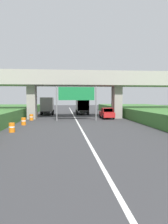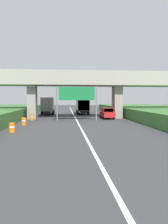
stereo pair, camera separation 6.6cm
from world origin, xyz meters
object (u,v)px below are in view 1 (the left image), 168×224
Objects in this scene: construction_barrel_3 at (24,121)px; truck_yellow at (82,105)px; car_red at (107,113)px; construction_barrel_5 at (36,114)px; overhead_highway_sign at (77,96)px; construction_barrel_4 at (31,117)px; construction_barrel_2 at (12,127)px; truck_white at (48,105)px.

truck_yellow is at bearing 62.98° from construction_barrel_3.
car_red reaches higher than construction_barrel_5.
construction_barrel_4 is (-6.61, 1.10, -3.17)m from overhead_highway_sign.
construction_barrel_3 is at bearing -149.71° from car_red.
truck_yellow is 8.11× the size of construction_barrel_3.
construction_barrel_4 is at bearing 89.04° from construction_barrel_3.
truck_yellow is 1.78× the size of car_red.
construction_barrel_2 is 1.00× the size of construction_barrel_4.
truck_yellow is at bearing 36.08° from construction_barrel_5.
construction_barrel_3 is (-1.56, -16.60, -1.47)m from truck_white.
construction_barrel_3 is (-11.72, -6.85, -0.40)m from car_red.
car_red is (10.16, -9.75, -1.08)m from truck_white.
car_red is 4.56× the size of construction_barrel_3.
construction_barrel_5 is at bearing 89.79° from construction_barrel_2.
truck_white is at bearing 84.62° from construction_barrel_3.
car_red is at bearing 7.66° from construction_barrel_4.
overhead_highway_sign is at bearing -98.43° from truck_yellow.
construction_barrel_4 is at bearing -97.42° from truck_white.
truck_yellow is 10.49m from car_red.
overhead_highway_sign reaches higher than construction_barrel_5.
construction_barrel_3 is (0.05, 5.28, 0.00)m from construction_barrel_2.
car_red is 13.58m from construction_barrel_3.
construction_barrel_3 is at bearing -90.07° from construction_barrel_5.
truck_yellow reaches higher than construction_barrel_4.
car_red is 16.91m from construction_barrel_2.
truck_white is at bearing 85.80° from construction_barrel_2.
construction_barrel_3 is 10.56m from construction_barrel_5.
construction_barrel_2 is at bearing -111.31° from truck_yellow.
truck_white is 16.73m from construction_barrel_3.
construction_barrel_2 is at bearing -125.47° from overhead_highway_sign.
construction_barrel_5 is (-0.08, 5.28, 0.00)m from construction_barrel_4.
truck_yellow reaches higher than construction_barrel_5.
truck_white reaches higher than construction_barrel_2.
truck_white is at bearing 75.59° from construction_barrel_5.
truck_white is (-7.00, -0.20, 0.00)m from truck_yellow.
overhead_highway_sign is at bearing 54.53° from construction_barrel_2.
truck_white is 1.78× the size of car_red.
construction_barrel_5 is at bearing 90.83° from construction_barrel_4.
construction_barrel_2 and construction_barrel_4 have the same top height.
truck_yellow is 23.75m from construction_barrel_2.
construction_barrel_3 is (-8.57, -16.80, -1.47)m from truck_yellow.
truck_yellow is 10.69m from construction_barrel_5.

